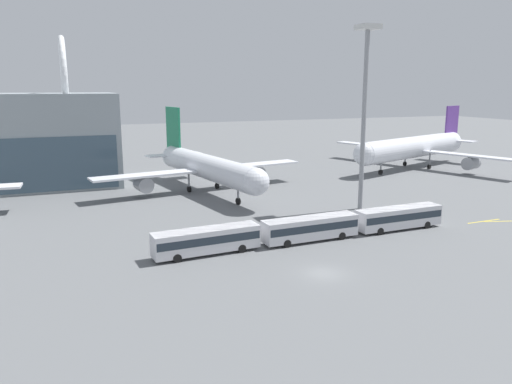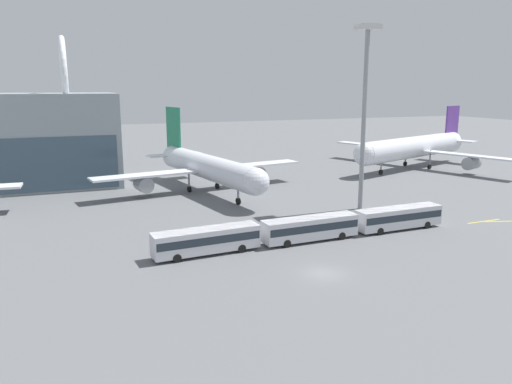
{
  "view_description": "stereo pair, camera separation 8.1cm",
  "coord_description": "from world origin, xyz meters",
  "px_view_note": "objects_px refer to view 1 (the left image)",
  "views": [
    {
      "loc": [
        -24.66,
        -43.22,
        19.2
      ],
      "look_at": [
        1.57,
        23.27,
        4.0
      ],
      "focal_mm": 35.0,
      "sensor_mm": 36.0,
      "label": 1
    },
    {
      "loc": [
        -24.59,
        -43.24,
        19.2
      ],
      "look_at": [
        1.57,
        23.27,
        4.0
      ],
      "focal_mm": 35.0,
      "sensor_mm": 36.0,
      "label": 2
    }
  ],
  "objects_px": {
    "shuttle_bus_1": "(310,227)",
    "floodlight_mast": "(365,91)",
    "airliner_parked_remote": "(416,147)",
    "shuttle_bus_0": "(206,239)",
    "airliner_at_gate_far": "(204,166)",
    "shuttle_bus_2": "(399,216)"
  },
  "relations": [
    {
      "from": "airliner_at_gate_far",
      "to": "floodlight_mast",
      "type": "xyz_separation_m",
      "value": [
        19.31,
        -22.64,
        13.75
      ]
    },
    {
      "from": "shuttle_bus_2",
      "to": "floodlight_mast",
      "type": "distance_m",
      "value": 20.5
    },
    {
      "from": "airliner_at_gate_far",
      "to": "shuttle_bus_2",
      "type": "xyz_separation_m",
      "value": [
        17.67,
        -34.5,
        -2.89
      ]
    },
    {
      "from": "airliner_at_gate_far",
      "to": "shuttle_bus_2",
      "type": "relative_size",
      "value": 3.23
    },
    {
      "from": "airliner_parked_remote",
      "to": "shuttle_bus_0",
      "type": "xyz_separation_m",
      "value": [
        -63.9,
        -42.34,
        -3.19
      ]
    },
    {
      "from": "shuttle_bus_2",
      "to": "shuttle_bus_0",
      "type": "bearing_deg",
      "value": 179.04
    },
    {
      "from": "airliner_at_gate_far",
      "to": "shuttle_bus_1",
      "type": "distance_m",
      "value": 35.07
    },
    {
      "from": "airliner_at_gate_far",
      "to": "shuttle_bus_2",
      "type": "distance_m",
      "value": 38.87
    },
    {
      "from": "airliner_parked_remote",
      "to": "shuttle_bus_0",
      "type": "height_order",
      "value": "airliner_parked_remote"
    },
    {
      "from": "shuttle_bus_2",
      "to": "floodlight_mast",
      "type": "relative_size",
      "value": 0.45
    },
    {
      "from": "airliner_at_gate_far",
      "to": "airliner_parked_remote",
      "type": "height_order",
      "value": "airliner_at_gate_far"
    },
    {
      "from": "airliner_parked_remote",
      "to": "shuttle_bus_0",
      "type": "relative_size",
      "value": 3.55
    },
    {
      "from": "airliner_parked_remote",
      "to": "floodlight_mast",
      "type": "height_order",
      "value": "floodlight_mast"
    },
    {
      "from": "airliner_at_gate_far",
      "to": "shuttle_bus_0",
      "type": "distance_m",
      "value": 36.28
    },
    {
      "from": "airliner_parked_remote",
      "to": "floodlight_mast",
      "type": "bearing_deg",
      "value": 20.9
    },
    {
      "from": "shuttle_bus_1",
      "to": "shuttle_bus_2",
      "type": "bearing_deg",
      "value": -1.49
    },
    {
      "from": "shuttle_bus_1",
      "to": "floodlight_mast",
      "type": "bearing_deg",
      "value": 35.98
    },
    {
      "from": "shuttle_bus_0",
      "to": "shuttle_bus_2",
      "type": "distance_m",
      "value": 27.24
    },
    {
      "from": "shuttle_bus_1",
      "to": "shuttle_bus_0",
      "type": "bearing_deg",
      "value": 178.34
    },
    {
      "from": "airliner_at_gate_far",
      "to": "floodlight_mast",
      "type": "height_order",
      "value": "floodlight_mast"
    },
    {
      "from": "shuttle_bus_0",
      "to": "airliner_parked_remote",
      "type": "bearing_deg",
      "value": 29.56
    },
    {
      "from": "airliner_parked_remote",
      "to": "shuttle_bus_2",
      "type": "relative_size",
      "value": 3.57
    }
  ]
}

